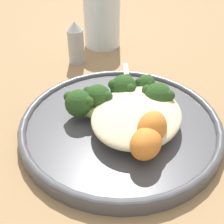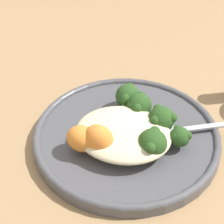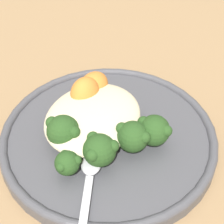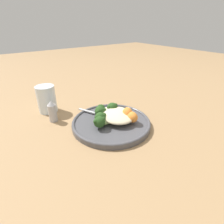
{
  "view_description": "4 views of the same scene",
  "coord_description": "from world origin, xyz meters",
  "px_view_note": "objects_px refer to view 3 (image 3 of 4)",
  "views": [
    {
      "loc": [
        0.32,
        0.11,
        0.3
      ],
      "look_at": [
        0.01,
        -0.03,
        0.04
      ],
      "focal_mm": 50.0,
      "sensor_mm": 36.0,
      "label": 1
    },
    {
      "loc": [
        -0.09,
        0.4,
        0.42
      ],
      "look_at": [
        0.02,
        -0.01,
        0.06
      ],
      "focal_mm": 60.0,
      "sensor_mm": 36.0,
      "label": 2
    },
    {
      "loc": [
        -0.3,
        -0.19,
        0.38
      ],
      "look_at": [
        0.0,
        -0.02,
        0.06
      ],
      "focal_mm": 60.0,
      "sensor_mm": 36.0,
      "label": 3
    },
    {
      "loc": [
        0.45,
        -0.34,
        0.35
      ],
      "look_at": [
        -0.0,
        -0.01,
        0.06
      ],
      "focal_mm": 28.0,
      "sensor_mm": 36.0,
      "label": 4
    }
  ],
  "objects_px": {
    "plate": "(110,135)",
    "sweet_potato_chunk_1": "(94,85)",
    "broccoli_stalk_4": "(144,128)",
    "broccoli_stalk_0": "(67,131)",
    "broccoli_stalk_3": "(128,134)",
    "quinoa_mound": "(92,119)",
    "broccoli_stalk_1": "(81,148)",
    "broccoli_stalk_2": "(100,146)",
    "spoon": "(90,175)",
    "sweet_potato_chunk_0": "(85,93)"
  },
  "relations": [
    {
      "from": "plate",
      "to": "sweet_potato_chunk_1",
      "type": "bearing_deg",
      "value": 48.28
    },
    {
      "from": "plate",
      "to": "broccoli_stalk_4",
      "type": "distance_m",
      "value": 0.05
    },
    {
      "from": "sweet_potato_chunk_1",
      "to": "broccoli_stalk_0",
      "type": "bearing_deg",
      "value": -169.16
    },
    {
      "from": "plate",
      "to": "broccoli_stalk_3",
      "type": "xyz_separation_m",
      "value": [
        -0.01,
        -0.03,
        0.03
      ]
    },
    {
      "from": "broccoli_stalk_4",
      "to": "quinoa_mound",
      "type": "bearing_deg",
      "value": -167.25
    },
    {
      "from": "broccoli_stalk_1",
      "to": "broccoli_stalk_4",
      "type": "xyz_separation_m",
      "value": [
        0.06,
        -0.06,
        0.0
      ]
    },
    {
      "from": "broccoli_stalk_2",
      "to": "sweet_potato_chunk_1",
      "type": "bearing_deg",
      "value": -168.82
    },
    {
      "from": "spoon",
      "to": "broccoli_stalk_0",
      "type": "bearing_deg",
      "value": -147.97
    },
    {
      "from": "sweet_potato_chunk_0",
      "to": "spoon",
      "type": "distance_m",
      "value": 0.13
    },
    {
      "from": "spoon",
      "to": "broccoli_stalk_2",
      "type": "bearing_deg",
      "value": 164.03
    },
    {
      "from": "quinoa_mound",
      "to": "broccoli_stalk_1",
      "type": "height_order",
      "value": "same"
    },
    {
      "from": "broccoli_stalk_0",
      "to": "broccoli_stalk_4",
      "type": "height_order",
      "value": "broccoli_stalk_0"
    },
    {
      "from": "broccoli_stalk_2",
      "to": "broccoli_stalk_4",
      "type": "bearing_deg",
      "value": 125.15
    },
    {
      "from": "quinoa_mound",
      "to": "sweet_potato_chunk_1",
      "type": "xyz_separation_m",
      "value": [
        0.06,
        0.03,
        0.0
      ]
    },
    {
      "from": "spoon",
      "to": "broccoli_stalk_1",
      "type": "bearing_deg",
      "value": -156.53
    },
    {
      "from": "quinoa_mound",
      "to": "broccoli_stalk_2",
      "type": "height_order",
      "value": "broccoli_stalk_2"
    },
    {
      "from": "sweet_potato_chunk_1",
      "to": "spoon",
      "type": "relative_size",
      "value": 0.41
    },
    {
      "from": "sweet_potato_chunk_1",
      "to": "spoon",
      "type": "distance_m",
      "value": 0.15
    },
    {
      "from": "broccoli_stalk_1",
      "to": "broccoli_stalk_2",
      "type": "bearing_deg",
      "value": 111.63
    },
    {
      "from": "broccoli_stalk_1",
      "to": "spoon",
      "type": "distance_m",
      "value": 0.04
    },
    {
      "from": "plate",
      "to": "broccoli_stalk_3",
      "type": "bearing_deg",
      "value": -108.38
    },
    {
      "from": "broccoli_stalk_1",
      "to": "sweet_potato_chunk_0",
      "type": "bearing_deg",
      "value": -152.77
    },
    {
      "from": "broccoli_stalk_0",
      "to": "broccoli_stalk_1",
      "type": "relative_size",
      "value": 0.71
    },
    {
      "from": "quinoa_mound",
      "to": "broccoli_stalk_4",
      "type": "xyz_separation_m",
      "value": [
        0.02,
        -0.07,
        0.0
      ]
    },
    {
      "from": "broccoli_stalk_3",
      "to": "broccoli_stalk_0",
      "type": "bearing_deg",
      "value": -130.24
    },
    {
      "from": "plate",
      "to": "broccoli_stalk_2",
      "type": "relative_size",
      "value": 2.7
    },
    {
      "from": "plate",
      "to": "quinoa_mound",
      "type": "relative_size",
      "value": 2.03
    },
    {
      "from": "broccoli_stalk_1",
      "to": "sweet_potato_chunk_0",
      "type": "distance_m",
      "value": 0.09
    },
    {
      "from": "quinoa_mound",
      "to": "spoon",
      "type": "distance_m",
      "value": 0.09
    },
    {
      "from": "plate",
      "to": "spoon",
      "type": "relative_size",
      "value": 2.57
    },
    {
      "from": "sweet_potato_chunk_1",
      "to": "broccoli_stalk_3",
      "type": "bearing_deg",
      "value": -124.27
    },
    {
      "from": "sweet_potato_chunk_0",
      "to": "broccoli_stalk_1",
      "type": "bearing_deg",
      "value": -151.09
    },
    {
      "from": "broccoli_stalk_1",
      "to": "quinoa_mound",
      "type": "bearing_deg",
      "value": -165.69
    },
    {
      "from": "sweet_potato_chunk_1",
      "to": "spoon",
      "type": "height_order",
      "value": "sweet_potato_chunk_1"
    },
    {
      "from": "broccoli_stalk_3",
      "to": "spoon",
      "type": "height_order",
      "value": "broccoli_stalk_3"
    },
    {
      "from": "quinoa_mound",
      "to": "broccoli_stalk_0",
      "type": "xyz_separation_m",
      "value": [
        -0.04,
        0.01,
        0.0
      ]
    },
    {
      "from": "broccoli_stalk_1",
      "to": "broccoli_stalk_3",
      "type": "bearing_deg",
      "value": 134.85
    },
    {
      "from": "plate",
      "to": "sweet_potato_chunk_1",
      "type": "relative_size",
      "value": 6.27
    },
    {
      "from": "quinoa_mound",
      "to": "broccoli_stalk_1",
      "type": "relative_size",
      "value": 1.14
    },
    {
      "from": "quinoa_mound",
      "to": "spoon",
      "type": "xyz_separation_m",
      "value": [
        -0.07,
        -0.04,
        -0.01
      ]
    },
    {
      "from": "sweet_potato_chunk_0",
      "to": "broccoli_stalk_4",
      "type": "bearing_deg",
      "value": -98.85
    },
    {
      "from": "broccoli_stalk_4",
      "to": "sweet_potato_chunk_0",
      "type": "bearing_deg",
      "value": 170.74
    },
    {
      "from": "plate",
      "to": "broccoli_stalk_1",
      "type": "xyz_separation_m",
      "value": [
        -0.06,
        0.01,
        0.02
      ]
    },
    {
      "from": "broccoli_stalk_1",
      "to": "sweet_potato_chunk_0",
      "type": "height_order",
      "value": "sweet_potato_chunk_0"
    },
    {
      "from": "quinoa_mound",
      "to": "broccoli_stalk_2",
      "type": "bearing_deg",
      "value": -136.66
    },
    {
      "from": "sweet_potato_chunk_0",
      "to": "quinoa_mound",
      "type": "bearing_deg",
      "value": -136.17
    },
    {
      "from": "sweet_potato_chunk_1",
      "to": "plate",
      "type": "bearing_deg",
      "value": -131.72
    },
    {
      "from": "broccoli_stalk_2",
      "to": "quinoa_mound",
      "type": "bearing_deg",
      "value": -160.91
    },
    {
      "from": "broccoli_stalk_1",
      "to": "broccoli_stalk_2",
      "type": "relative_size",
      "value": 1.17
    },
    {
      "from": "quinoa_mound",
      "to": "broccoli_stalk_3",
      "type": "bearing_deg",
      "value": -93.54
    }
  ]
}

